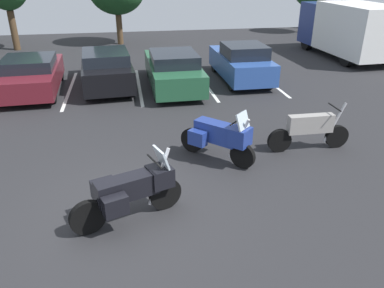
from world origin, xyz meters
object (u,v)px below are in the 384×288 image
object	(u,v)px
car_green	(173,70)
box_truck	(349,28)
motorcycle_touring	(131,190)
car_maroon	(31,75)
car_black	(106,68)
motorcycle_third	(219,136)
car_blue	(241,63)
motorcycle_second	(310,129)

from	to	relation	value
car_green	box_truck	distance (m)	10.29
motorcycle_touring	car_maroon	bearing A→B (deg)	111.50
motorcycle_touring	car_green	xyz separation A→B (m)	(1.90, 8.43, 0.07)
motorcycle_touring	car_maroon	distance (m)	9.39
car_maroon	box_truck	world-z (taller)	box_truck
car_black	car_green	bearing A→B (deg)	-13.42
motorcycle_third	car_blue	distance (m)	7.36
motorcycle_third	car_blue	size ratio (longest dim) A/B	0.38
car_maroon	car_green	xyz separation A→B (m)	(5.34, -0.31, 0.03)
motorcycle_touring	box_truck	bearing A→B (deg)	46.69
motorcycle_touring	car_green	world-z (taller)	car_green
car_maroon	car_black	distance (m)	2.78
motorcycle_touring	motorcycle_third	xyz separation A→B (m)	(2.21, 2.07, 0.02)
motorcycle_touring	car_green	size ratio (longest dim) A/B	0.44
car_blue	box_truck	bearing A→B (deg)	25.79
box_truck	motorcycle_second	bearing A→B (deg)	-124.36
car_black	box_truck	xyz separation A→B (m)	(12.13, 3.11, 0.75)
motorcycle_second	car_maroon	xyz separation A→B (m)	(-8.13, 6.49, 0.10)
motorcycle_third	car_blue	xyz separation A→B (m)	(2.61, 6.88, 0.09)
motorcycle_touring	motorcycle_third	bearing A→B (deg)	43.10
car_green	motorcycle_second	bearing A→B (deg)	-65.74
box_truck	car_maroon	bearing A→B (deg)	-167.09
motorcycle_touring	car_maroon	size ratio (longest dim) A/B	0.47
motorcycle_second	motorcycle_third	bearing A→B (deg)	-175.83
motorcycle_third	car_blue	bearing A→B (deg)	69.21
motorcycle_second	car_black	xyz separation A→B (m)	(-5.36, 6.80, 0.16)
car_green	car_blue	world-z (taller)	car_blue
motorcycle_third	car_maroon	distance (m)	8.74
car_blue	box_truck	size ratio (longest dim) A/B	0.69
car_maroon	car_blue	world-z (taller)	car_blue
car_maroon	box_truck	xyz separation A→B (m)	(14.90, 3.42, 0.80)
motorcycle_touring	motorcycle_second	size ratio (longest dim) A/B	0.96
car_blue	motorcycle_touring	bearing A→B (deg)	-118.32
car_maroon	car_blue	distance (m)	8.27
motorcycle_third	car_green	distance (m)	6.37
motorcycle_touring	car_green	bearing A→B (deg)	77.33
motorcycle_touring	box_truck	world-z (taller)	box_truck
motorcycle_third	car_maroon	size ratio (longest dim) A/B	0.36
car_maroon	car_black	xyz separation A→B (m)	(2.77, 0.31, 0.05)
car_black	box_truck	bearing A→B (deg)	14.37
car_maroon	box_truck	bearing A→B (deg)	12.91
car_maroon	car_black	size ratio (longest dim) A/B	0.95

